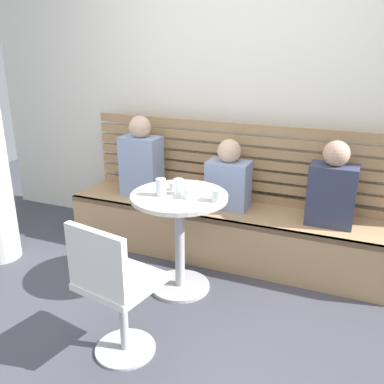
{
  "coord_description": "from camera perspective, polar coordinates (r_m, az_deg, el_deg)",
  "views": [
    {
      "loc": [
        1.0,
        -1.89,
        1.74
      ],
      "look_at": [
        -0.07,
        0.66,
        0.75
      ],
      "focal_mm": 39.54,
      "sensor_mm": 36.0,
      "label": 1
    }
  ],
  "objects": [
    {
      "name": "cup_ceramic_white",
      "position": [
        2.84,
        -0.39,
        -0.18
      ],
      "size": [
        0.08,
        0.08,
        0.07
      ],
      "primitive_type": "cylinder",
      "color": "white",
      "rests_on": "cafe_table"
    },
    {
      "name": "person_child_left",
      "position": [
        3.44,
        4.93,
        1.83
      ],
      "size": [
        0.34,
        0.22,
        0.57
      ],
      "color": "#8C9EC6",
      "rests_on": "booth_bench"
    },
    {
      "name": "person_child_middle",
      "position": [
        3.27,
        18.4,
        0.48
      ],
      "size": [
        0.34,
        0.22,
        0.64
      ],
      "color": "#333851",
      "rests_on": "booth_bench"
    },
    {
      "name": "cup_espresso_small",
      "position": [
        3.0,
        -2.58,
        0.77
      ],
      "size": [
        0.06,
        0.06,
        0.05
      ],
      "primitive_type": "cylinder",
      "color": "silver",
      "rests_on": "cafe_table"
    },
    {
      "name": "cup_water_clear",
      "position": [
        2.91,
        -1.83,
        0.72
      ],
      "size": [
        0.07,
        0.07,
        0.11
      ],
      "primitive_type": "cylinder",
      "color": "white",
      "rests_on": "cafe_table"
    },
    {
      "name": "ground",
      "position": [
        2.76,
        -4.16,
        -19.52
      ],
      "size": [
        8.0,
        8.0,
        0.0
      ],
      "primitive_type": "plane",
      "color": "#42424C"
    },
    {
      "name": "booth_bench",
      "position": [
        3.58,
        4.44,
        -5.45
      ],
      "size": [
        2.7,
        0.52,
        0.44
      ],
      "color": "tan",
      "rests_on": "ground"
    },
    {
      "name": "white_chair",
      "position": [
        2.42,
        -10.56,
        -12.53
      ],
      "size": [
        0.47,
        0.47,
        0.85
      ],
      "color": "#ADADB2",
      "rests_on": "ground"
    },
    {
      "name": "cafe_table",
      "position": [
        3.0,
        -1.69,
        -4.3
      ],
      "size": [
        0.68,
        0.68,
        0.74
      ],
      "color": "#ADADB2",
      "rests_on": "ground"
    },
    {
      "name": "cup_glass_short",
      "position": [
        2.79,
        3.39,
        -0.46
      ],
      "size": [
        0.08,
        0.08,
        0.08
      ],
      "primitive_type": "cylinder",
      "color": "silver",
      "rests_on": "cafe_table"
    },
    {
      "name": "back_wall",
      "position": [
        3.68,
        7.24,
        15.03
      ],
      "size": [
        5.2,
        0.1,
        2.9
      ],
      "primitive_type": "cube",
      "color": "white",
      "rests_on": "ground"
    },
    {
      "name": "booth_backrest",
      "position": [
        3.61,
        5.91,
        4.12
      ],
      "size": [
        2.65,
        0.04,
        0.67
      ],
      "color": "#A68157",
      "rests_on": "booth_bench"
    },
    {
      "name": "cup_glass_tall",
      "position": [
        2.89,
        -4.21,
        0.66
      ],
      "size": [
        0.07,
        0.07,
        0.12
      ],
      "primitive_type": "cylinder",
      "color": "silver",
      "rests_on": "cafe_table"
    },
    {
      "name": "person_adult",
      "position": [
        3.73,
        -6.86,
        4.23
      ],
      "size": [
        0.34,
        0.22,
        0.71
      ],
      "color": "#8C9EC6",
      "rests_on": "booth_bench"
    }
  ]
}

